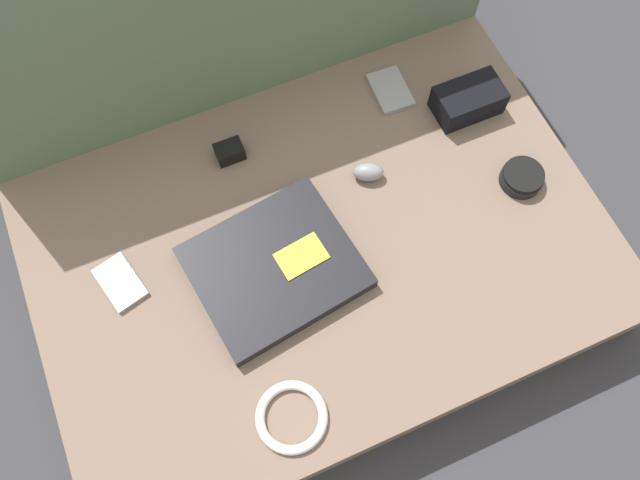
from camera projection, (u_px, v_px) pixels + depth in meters
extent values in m
plane|color=#38383D|center=(320.00, 271.00, 1.34)|extent=(8.00, 8.00, 0.00)
cube|color=#7A6656|center=(320.00, 258.00, 1.27)|extent=(1.09, 0.75, 0.15)
cube|color=#60755B|center=(225.00, 14.00, 1.24)|extent=(1.09, 0.20, 0.59)
cube|color=black|center=(274.00, 267.00, 1.16)|extent=(0.33, 0.29, 0.03)
cube|color=yellow|center=(301.00, 256.00, 1.15)|extent=(0.10, 0.07, 0.00)
ellipsoid|color=gray|center=(368.00, 172.00, 1.24)|extent=(0.07, 0.06, 0.04)
cylinder|color=black|center=(521.00, 178.00, 1.24)|extent=(0.09, 0.09, 0.02)
cylinder|color=black|center=(524.00, 175.00, 1.23)|extent=(0.08, 0.08, 0.01)
cube|color=#99999E|center=(390.00, 90.00, 1.33)|extent=(0.08, 0.11, 0.01)
cube|color=#99999E|center=(120.00, 283.00, 1.16)|extent=(0.09, 0.12, 0.01)
cube|color=black|center=(468.00, 100.00, 1.29)|extent=(0.14, 0.08, 0.06)
cube|color=black|center=(230.00, 152.00, 1.26)|extent=(0.06, 0.04, 0.03)
torus|color=white|center=(292.00, 417.00, 1.07)|extent=(0.13, 0.13, 0.02)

